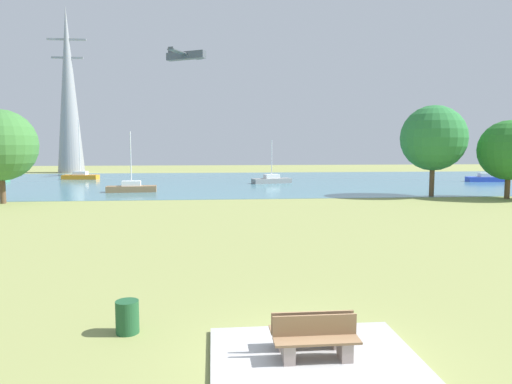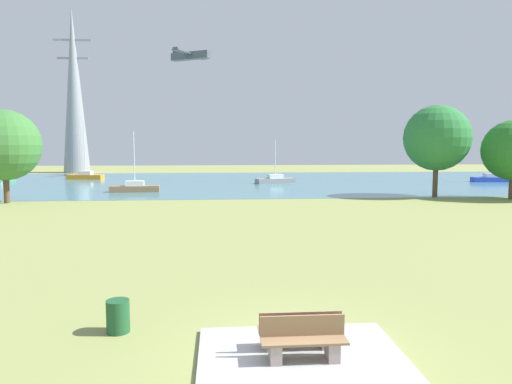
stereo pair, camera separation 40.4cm
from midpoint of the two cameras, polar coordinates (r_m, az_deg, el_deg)
name	(u,v)px [view 1 (the left image)]	position (r m, az deg, el deg)	size (l,w,h in m)	color
ground_plane	(244,213)	(31.81, -1.90, -2.55)	(160.00, 160.00, 0.00)	#8C9351
concrete_pad	(313,356)	(10.62, 5.89, -19.37)	(4.40, 3.20, 0.10)	#A6A6A6
bench_facing_water	(311,332)	(10.69, 5.62, -16.73)	(1.80, 0.48, 0.89)	#A29087
bench_facing_inland	(316,342)	(10.21, 6.23, -17.86)	(1.80, 0.48, 0.89)	#A29087
litter_bin	(127,317)	(12.14, -16.47, -14.50)	(0.56, 0.56, 0.80)	#1E512D
water_surface	(229,182)	(59.63, -3.57, 1.28)	(140.00, 40.00, 0.02)	teal
sailboat_blue	(486,178)	(66.32, 26.26, 1.53)	(4.93, 2.01, 5.92)	blue
sailboat_orange	(80,176)	(68.18, -20.91, 1.86)	(4.95, 2.07, 8.05)	orange
sailboat_gray	(272,180)	(56.75, 1.72, 1.51)	(5.03, 2.79, 5.27)	gray
sailboat_brown	(132,188)	(47.60, -15.27, 0.52)	(4.91, 1.91, 5.95)	brown
tree_west_near	(0,145)	(41.82, -29.14, 5.04)	(5.62, 5.62, 7.43)	brown
tree_east_far	(433,138)	(44.69, 20.71, 6.21)	(5.84, 5.84, 8.19)	brown
tree_east_near	(509,150)	(45.46, 28.44, 4.53)	(5.15, 5.15, 6.77)	brown
electricity_pylon	(69,90)	(86.49, -22.16, 11.51)	(6.40, 4.40, 27.95)	gray
light_aircraft	(186,55)	(73.80, -8.79, 16.25)	(6.14, 7.90, 2.10)	#4C5156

